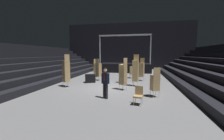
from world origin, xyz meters
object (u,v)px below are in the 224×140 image
object	(u,v)px
chair_stack_rear_right	(66,71)
chair_stack_aisle_left	(96,68)
chair_stack_rear_left	(132,70)
chair_stack_mid_right	(142,69)
man_with_tie	(105,81)
chair_stack_mid_centre	(136,70)
loose_chair_near_man	(138,94)
chair_stack_front_left	(123,74)
chair_stack_front_right	(99,70)
stage_riser	(125,67)
chair_stack_rear_centre	(155,82)
chair_stack_mid_left	(123,73)
equipment_road_case	(90,78)

from	to	relation	value
chair_stack_rear_right	chair_stack_aisle_left	size ratio (longest dim) A/B	1.25
chair_stack_rear_left	chair_stack_mid_right	bearing A→B (deg)	-157.66
man_with_tie	chair_stack_rear_right	xyz separation A→B (m)	(-3.72, 2.33, 0.26)
chair_stack_mid_centre	loose_chair_near_man	distance (m)	4.38
chair_stack_front_left	chair_stack_front_right	xyz separation A→B (m)	(-2.80, 3.33, -0.08)
stage_riser	chair_stack_front_right	bearing A→B (deg)	-104.07
chair_stack_mid_centre	loose_chair_near_man	bearing A→B (deg)	105.53
man_with_tie	chair_stack_mid_centre	distance (m)	4.00
stage_riser	chair_stack_rear_right	bearing A→B (deg)	-108.38
chair_stack_front_right	chair_stack_rear_right	distance (m)	3.64
stage_riser	chair_stack_mid_centre	size ratio (longest dim) A/B	2.89
chair_stack_front_left	chair_stack_rear_centre	distance (m)	2.49
man_with_tie	chair_stack_aisle_left	world-z (taller)	chair_stack_aisle_left
chair_stack_front_right	chair_stack_aisle_left	world-z (taller)	chair_stack_front_right
stage_riser	chair_stack_front_right	distance (m)	7.73
chair_stack_front_left	chair_stack_mid_centre	distance (m)	1.66
chair_stack_mid_right	loose_chair_near_man	bearing A→B (deg)	105.16
chair_stack_front_right	chair_stack_aisle_left	size ratio (longest dim) A/B	1.04
chair_stack_mid_left	loose_chair_near_man	distance (m)	5.56
stage_riser	loose_chair_near_man	size ratio (longest dim) A/B	7.83
chair_stack_front_left	chair_stack_rear_left	xyz separation A→B (m)	(0.36, 5.27, -0.29)
chair_stack_front_right	chair_stack_mid_left	bearing A→B (deg)	5.49
man_with_tie	chair_stack_rear_right	bearing A→B (deg)	-7.19
chair_stack_mid_centre	stage_riser	bearing A→B (deg)	-67.61
stage_riser	chair_stack_mid_right	bearing A→B (deg)	-71.72
chair_stack_front_right	equipment_road_case	xyz separation A→B (m)	(-0.46, -1.15, -0.69)
chair_stack_front_right	chair_stack_mid_right	xyz separation A→B (m)	(4.15, 0.59, 0.04)
man_with_tie	loose_chair_near_man	bearing A→B (deg)	-173.89
chair_stack_front_left	chair_stack_aisle_left	xyz separation A→B (m)	(-3.65, 5.32, -0.13)
chair_stack_rear_right	equipment_road_case	xyz separation A→B (m)	(1.22, 2.07, -0.91)
chair_stack_mid_centre	chair_stack_rear_centre	xyz separation A→B (m)	(1.24, -2.78, -0.38)
stage_riser	chair_stack_mid_left	distance (m)	8.36
chair_stack_front_left	chair_stack_rear_centre	bearing A→B (deg)	-96.42
chair_stack_mid_centre	chair_stack_rear_centre	bearing A→B (deg)	125.71
chair_stack_front_right	chair_stack_aisle_left	distance (m)	2.16
chair_stack_front_left	chair_stack_rear_left	bearing A→B (deg)	22.82
chair_stack_front_right	chair_stack_rear_centre	bearing A→B (deg)	-19.75
chair_stack_rear_centre	chair_stack_rear_left	bearing A→B (deg)	81.22
chair_stack_front_left	loose_chair_near_man	distance (m)	3.15
loose_chair_near_man	stage_riser	bearing A→B (deg)	-69.11
chair_stack_rear_left	chair_stack_rear_centre	size ratio (longest dim) A/B	0.95
chair_stack_rear_left	chair_stack_rear_centre	bearing A→B (deg)	-179.50
chair_stack_aisle_left	equipment_road_case	distance (m)	3.23
chair_stack_front_left	chair_stack_aisle_left	world-z (taller)	chair_stack_front_left
chair_stack_front_left	chair_stack_mid_left	bearing A→B (deg)	33.51
chair_stack_front_right	chair_stack_mid_left	size ratio (longest dim) A/B	1.25
chair_stack_mid_right	chair_stack_aisle_left	size ratio (longest dim) A/B	1.08
chair_stack_front_right	chair_stack_mid_centre	xyz separation A→B (m)	(3.64, -1.90, 0.21)
chair_stack_aisle_left	loose_chair_near_man	world-z (taller)	chair_stack_aisle_left
chair_stack_front_left	chair_stack_rear_centre	xyz separation A→B (m)	(2.08, -1.36, -0.25)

